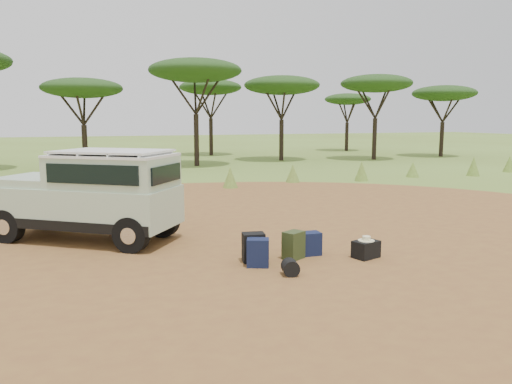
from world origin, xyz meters
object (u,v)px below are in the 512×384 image
object	(u,v)px
walking_staff	(117,208)
backpack_navy	(258,253)
backpack_black	(253,248)
safari_vehicle	(91,197)
hard_case	(366,249)
backpack_olive	(294,245)
duffel_navy	(310,244)

from	to	relation	value
walking_staff	backpack_navy	xyz separation A→B (m)	(2.17, -3.30, -0.41)
walking_staff	backpack_black	world-z (taller)	walking_staff
safari_vehicle	walking_staff	bearing A→B (deg)	48.89
backpack_black	hard_case	bearing A→B (deg)	-3.91
safari_vehicle	walking_staff	xyz separation A→B (m)	(0.55, 0.12, -0.30)
safari_vehicle	hard_case	world-z (taller)	safari_vehicle
backpack_navy	backpack_olive	xyz separation A→B (m)	(0.82, 0.23, 0.01)
duffel_navy	hard_case	xyz separation A→B (m)	(0.93, -0.58, -0.06)
backpack_olive	duffel_navy	world-z (taller)	backpack_olive
backpack_olive	hard_case	xyz separation A→B (m)	(1.34, -0.43, -0.10)
safari_vehicle	backpack_navy	xyz separation A→B (m)	(2.72, -3.18, -0.71)
walking_staff	duffel_navy	world-z (taller)	walking_staff
backpack_black	backpack_olive	xyz separation A→B (m)	(0.79, -0.09, -0.01)
safari_vehicle	backpack_navy	distance (m)	4.24
hard_case	backpack_olive	bearing A→B (deg)	146.13
walking_staff	backpack_black	bearing A→B (deg)	-113.38
safari_vehicle	walking_staff	size ratio (longest dim) A/B	3.04
safari_vehicle	duffel_navy	distance (m)	4.90
backpack_black	duffel_navy	distance (m)	1.21
walking_staff	safari_vehicle	bearing A→B (deg)	132.70
backpack_black	backpack_navy	bearing A→B (deg)	-85.78
walking_staff	hard_case	bearing A→B (deg)	-98.74
backpack_navy	duffel_navy	xyz separation A→B (m)	(1.24, 0.37, -0.03)
duffel_navy	backpack_black	bearing A→B (deg)	-174.21
safari_vehicle	backpack_olive	distance (m)	4.66
duffel_navy	hard_case	bearing A→B (deg)	-28.95
walking_staff	backpack_navy	bearing A→B (deg)	-116.44
backpack_olive	duffel_navy	size ratio (longest dim) A/B	1.17
walking_staff	backpack_olive	bearing A→B (deg)	-105.56
backpack_navy	backpack_olive	size ratio (longest dim) A/B	0.96
backpack_black	backpack_navy	size ratio (longest dim) A/B	1.07
walking_staff	duffel_navy	xyz separation A→B (m)	(3.41, -2.93, -0.44)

